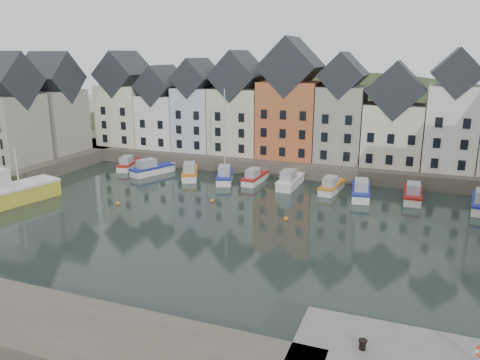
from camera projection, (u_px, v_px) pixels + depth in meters
The scene contains 16 objects.
ground at pixel (216, 229), 47.78m from camera, with size 260.00×260.00×0.00m, color black.
far_quay at pixel (292, 159), 74.55m from camera, with size 90.00×16.00×2.00m, color #4E463C.
hillside at pixel (320, 219), 102.93m from camera, with size 153.60×70.40×64.00m.
far_terrace at pixel (311, 112), 69.58m from camera, with size 72.37×8.16×17.78m.
left_terrace at pixel (32, 112), 70.07m from camera, with size 7.65×17.00×15.69m.
mooring_buoys at pixel (203, 207), 53.93m from camera, with size 20.50×5.50×0.50m.
boat_a at pixel (129, 164), 72.43m from camera, with size 3.25×6.40×2.35m.
boat_b at pixel (151, 169), 69.13m from camera, with size 4.54×7.11×2.62m.
boat_c at pixel (190, 172), 67.20m from camera, with size 4.74×7.04×2.60m.
boat_d at pixel (225, 175), 65.30m from camera, with size 4.19×7.07×12.91m.
boat_e at pixel (255, 178), 64.60m from camera, with size 2.12×6.14×2.33m.
boat_f at pixel (290, 181), 62.63m from camera, with size 2.27×6.98×2.67m.
boat_g at pixel (331, 187), 60.36m from camera, with size 2.67×6.30×2.35m.
boat_h at pixel (361, 191), 58.08m from camera, with size 2.96×7.16×2.67m.
boat_i at pixel (413, 194), 56.80m from camera, with size 2.21×6.71×2.56m.
mooring_bollard at pixel (363, 344), 24.92m from camera, with size 0.48×0.48×0.56m.
Camera 1 is at (18.35, -40.97, 17.28)m, focal length 35.00 mm.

